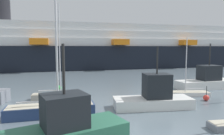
{
  "coord_description": "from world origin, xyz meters",
  "views": [
    {
      "loc": [
        -5.01,
        -10.75,
        5.37
      ],
      "look_at": [
        0.0,
        13.7,
        2.89
      ],
      "focal_mm": 32.69,
      "sensor_mm": 36.0,
      "label": 1
    }
  ],
  "objects_px": {
    "cruise_ship": "(78,48)",
    "fishing_boat_3": "(207,81)",
    "sailboat_0": "(57,94)",
    "fishing_boat_0": "(154,96)",
    "sailboat_3": "(51,108)",
    "fishing_boat_2": "(60,129)",
    "sailboat_4": "(188,93)",
    "channel_buoy_2": "(206,98)",
    "channel_buoy_1": "(59,88)"
  },
  "relations": [
    {
      "from": "cruise_ship",
      "to": "fishing_boat_3",
      "type": "bearing_deg",
      "value": -65.98
    },
    {
      "from": "fishing_boat_3",
      "to": "cruise_ship",
      "type": "xyz_separation_m",
      "value": [
        -15.45,
        30.64,
        4.17
      ]
    },
    {
      "from": "sailboat_0",
      "to": "fishing_boat_0",
      "type": "bearing_deg",
      "value": -29.67
    },
    {
      "from": "sailboat_3",
      "to": "fishing_boat_2",
      "type": "bearing_deg",
      "value": -82.54
    },
    {
      "from": "sailboat_3",
      "to": "cruise_ship",
      "type": "bearing_deg",
      "value": 81.84
    },
    {
      "from": "sailboat_4",
      "to": "cruise_ship",
      "type": "xyz_separation_m",
      "value": [
        -10.79,
        33.83,
        4.87
      ]
    },
    {
      "from": "channel_buoy_2",
      "to": "cruise_ship",
      "type": "xyz_separation_m",
      "value": [
        -11.34,
        36.15,
        4.88
      ]
    },
    {
      "from": "sailboat_0",
      "to": "sailboat_4",
      "type": "height_order",
      "value": "sailboat_0"
    },
    {
      "from": "sailboat_0",
      "to": "fishing_boat_0",
      "type": "relative_size",
      "value": 1.39
    },
    {
      "from": "channel_buoy_2",
      "to": "fishing_boat_3",
      "type": "bearing_deg",
      "value": 53.24
    },
    {
      "from": "fishing_boat_0",
      "to": "channel_buoy_1",
      "type": "xyz_separation_m",
      "value": [
        -8.68,
        9.38,
        -0.71
      ]
    },
    {
      "from": "sailboat_3",
      "to": "fishing_boat_0",
      "type": "relative_size",
      "value": 1.92
    },
    {
      "from": "sailboat_4",
      "to": "fishing_boat_3",
      "type": "relative_size",
      "value": 0.79
    },
    {
      "from": "fishing_boat_3",
      "to": "sailboat_4",
      "type": "bearing_deg",
      "value": -149.75
    },
    {
      "from": "sailboat_3",
      "to": "fishing_boat_0",
      "type": "distance_m",
      "value": 8.79
    },
    {
      "from": "channel_buoy_2",
      "to": "cruise_ship",
      "type": "height_order",
      "value": "cruise_ship"
    },
    {
      "from": "fishing_boat_3",
      "to": "channel_buoy_1",
      "type": "relative_size",
      "value": 6.73
    },
    {
      "from": "fishing_boat_2",
      "to": "fishing_boat_3",
      "type": "bearing_deg",
      "value": 15.33
    },
    {
      "from": "fishing_boat_0",
      "to": "channel_buoy_2",
      "type": "height_order",
      "value": "fishing_boat_0"
    },
    {
      "from": "sailboat_3",
      "to": "channel_buoy_1",
      "type": "xyz_separation_m",
      "value": [
        0.09,
        9.82,
        -0.36
      ]
    },
    {
      "from": "sailboat_3",
      "to": "fishing_boat_2",
      "type": "xyz_separation_m",
      "value": [
        0.92,
        -5.1,
        0.25
      ]
    },
    {
      "from": "sailboat_4",
      "to": "sailboat_3",
      "type": "bearing_deg",
      "value": 26.24
    },
    {
      "from": "fishing_boat_3",
      "to": "channel_buoy_1",
      "type": "distance_m",
      "value": 19.14
    },
    {
      "from": "channel_buoy_1",
      "to": "cruise_ship",
      "type": "relative_size",
      "value": 0.01
    },
    {
      "from": "fishing_boat_2",
      "to": "channel_buoy_1",
      "type": "xyz_separation_m",
      "value": [
        -0.82,
        14.92,
        -0.61
      ]
    },
    {
      "from": "fishing_boat_0",
      "to": "channel_buoy_2",
      "type": "xyz_separation_m",
      "value": [
        6.15,
        1.22,
        -0.72
      ]
    },
    {
      "from": "sailboat_4",
      "to": "fishing_boat_0",
      "type": "height_order",
      "value": "sailboat_4"
    },
    {
      "from": "fishing_boat_3",
      "to": "channel_buoy_2",
      "type": "relative_size",
      "value": 5.57
    },
    {
      "from": "cruise_ship",
      "to": "fishing_boat_2",
      "type": "bearing_deg",
      "value": -96.3
    },
    {
      "from": "fishing_boat_2",
      "to": "sailboat_4",
      "type": "bearing_deg",
      "value": 15.24
    },
    {
      "from": "fishing_boat_0",
      "to": "channel_buoy_2",
      "type": "relative_size",
      "value": 4.76
    },
    {
      "from": "sailboat_0",
      "to": "channel_buoy_1",
      "type": "bearing_deg",
      "value": 90.18
    },
    {
      "from": "cruise_ship",
      "to": "sailboat_0",
      "type": "bearing_deg",
      "value": -98.9
    },
    {
      "from": "fishing_boat_3",
      "to": "channel_buoy_2",
      "type": "distance_m",
      "value": 6.91
    },
    {
      "from": "channel_buoy_2",
      "to": "cruise_ship",
      "type": "relative_size",
      "value": 0.01
    },
    {
      "from": "fishing_boat_2",
      "to": "cruise_ship",
      "type": "distance_m",
      "value": 43.21
    },
    {
      "from": "sailboat_4",
      "to": "fishing_boat_2",
      "type": "distance_m",
      "value": 16.25
    },
    {
      "from": "sailboat_0",
      "to": "channel_buoy_1",
      "type": "height_order",
      "value": "sailboat_0"
    },
    {
      "from": "sailboat_0",
      "to": "channel_buoy_2",
      "type": "relative_size",
      "value": 6.61
    },
    {
      "from": "sailboat_0",
      "to": "sailboat_3",
      "type": "height_order",
      "value": "sailboat_3"
    },
    {
      "from": "fishing_boat_0",
      "to": "fishing_boat_2",
      "type": "distance_m",
      "value": 9.62
    },
    {
      "from": "channel_buoy_1",
      "to": "cruise_ship",
      "type": "xyz_separation_m",
      "value": [
        3.49,
        27.99,
        4.87
      ]
    },
    {
      "from": "sailboat_0",
      "to": "sailboat_4",
      "type": "bearing_deg",
      "value": -5.6
    },
    {
      "from": "channel_buoy_1",
      "to": "channel_buoy_2",
      "type": "height_order",
      "value": "channel_buoy_2"
    },
    {
      "from": "sailboat_0",
      "to": "fishing_boat_2",
      "type": "distance_m",
      "value": 10.57
    },
    {
      "from": "fishing_boat_0",
      "to": "sailboat_3",
      "type": "bearing_deg",
      "value": -172.92
    },
    {
      "from": "fishing_boat_2",
      "to": "cruise_ship",
      "type": "xyz_separation_m",
      "value": [
        2.67,
        42.91,
        4.26
      ]
    },
    {
      "from": "sailboat_3",
      "to": "channel_buoy_2",
      "type": "relative_size",
      "value": 9.15
    },
    {
      "from": "fishing_boat_3",
      "to": "channel_buoy_2",
      "type": "height_order",
      "value": "fishing_boat_3"
    },
    {
      "from": "sailboat_0",
      "to": "fishing_boat_3",
      "type": "height_order",
      "value": "sailboat_0"
    }
  ]
}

